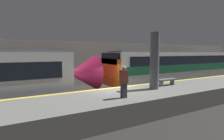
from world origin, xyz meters
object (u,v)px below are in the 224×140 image
Objects in this scene: person_waiting at (124,81)px; platform_bench at (167,80)px; train_boxy at (176,68)px; support_pillar_near at (155,61)px.

person_waiting reaches higher than platform_bench.
train_boxy is 11.03m from person_waiting.
person_waiting is (-9.73, -5.20, 0.13)m from train_boxy.
platform_bench is (1.60, 0.46, -1.42)m from support_pillar_near.
person_waiting is at bearing -161.81° from support_pillar_near.
person_waiting is at bearing -151.87° from train_boxy.
support_pillar_near reaches higher than train_boxy.
train_boxy is (6.87, 4.26, -1.04)m from support_pillar_near.
train_boxy is 9.78× the size of person_waiting.
train_boxy reaches higher than platform_bench.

